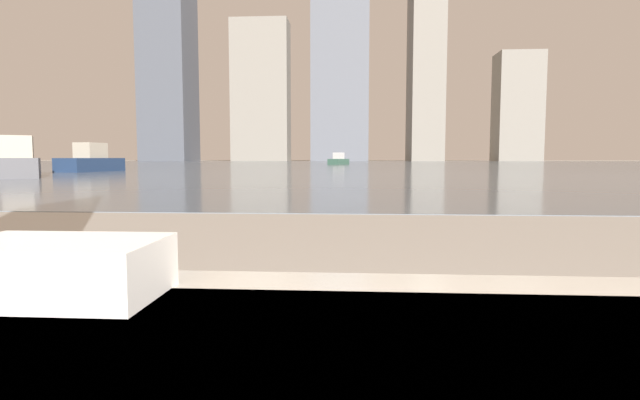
{
  "coord_description": "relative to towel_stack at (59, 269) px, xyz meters",
  "views": [
    {
      "loc": [
        0.19,
        0.21,
        0.77
      ],
      "look_at": [
        0.03,
        2.58,
        0.57
      ],
      "focal_mm": 28.0,
      "sensor_mm": 36.0,
      "label": 1
    }
  ],
  "objects": [
    {
      "name": "skyline_tower_4",
      "position": [
        37.72,
        117.13,
        11.59
      ],
      "size": [
        9.83,
        7.78,
        24.43
      ],
      "color": "gray",
      "rests_on": "ground_plane"
    },
    {
      "name": "harbor_boat_0",
      "position": [
        -12.84,
        18.28,
        -0.04
      ],
      "size": [
        3.55,
        4.45,
        1.62
      ],
      "color": "#4C4C51",
      "rests_on": "harbor_water"
    },
    {
      "name": "harbor_boat_1",
      "position": [
        -14.25,
        26.4,
        -0.05
      ],
      "size": [
        2.04,
        4.43,
        1.6
      ],
      "color": "navy",
      "rests_on": "harbor_water"
    },
    {
      "name": "skyline_tower_2",
      "position": [
        -2.75,
        117.13,
        27.56
      ],
      "size": [
        13.04,
        10.51,
        56.35
      ],
      "color": "slate",
      "rests_on": "ground_plane"
    },
    {
      "name": "skyline_tower_1",
      "position": [
        -21.38,
        117.13,
        15.66
      ],
      "size": [
        13.22,
        7.43,
        32.55
      ],
      "color": "gray",
      "rests_on": "ground_plane"
    },
    {
      "name": "harbor_boat_2",
      "position": [
        -1.28,
        56.66,
        -0.13
      ],
      "size": [
        2.43,
        3.83,
        1.36
      ],
      "color": "#335647",
      "rests_on": "harbor_water"
    },
    {
      "name": "skyline_tower_0",
      "position": [
        -43.59,
        117.13,
        19.09
      ],
      "size": [
        10.99,
        12.14,
        39.41
      ],
      "color": "#4C515B",
      "rests_on": "ground_plane"
    },
    {
      "name": "harbor_water",
      "position": [
        0.22,
        61.13,
        -0.61
      ],
      "size": [
        180.0,
        110.0,
        0.01
      ],
      "color": "slate",
      "rests_on": "ground_plane"
    },
    {
      "name": "towel_stack",
      "position": [
        0.0,
        0.0,
        0.0
      ],
      "size": [
        0.28,
        0.18,
        0.08
      ],
      "color": "white",
      "rests_on": "bathtub"
    }
  ]
}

